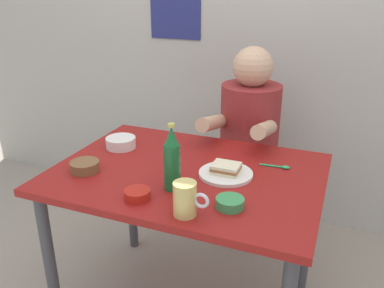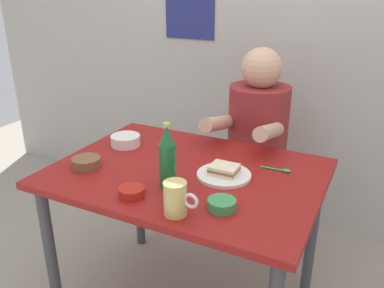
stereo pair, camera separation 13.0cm
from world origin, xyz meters
name	(u,v)px [view 2 (the right image)]	position (x,y,z in m)	size (l,w,h in m)	color
wall_back	(269,13)	(0.00, 1.05, 1.30)	(4.40, 0.09, 2.60)	#ADA89E
dining_table	(187,190)	(0.00, 0.00, 0.65)	(1.10, 0.80, 0.74)	maroon
stool	(254,192)	(0.11, 0.63, 0.35)	(0.34, 0.34, 0.45)	#4C4C51
person_seated	(257,124)	(0.11, 0.62, 0.77)	(0.33, 0.56, 0.72)	maroon
plate_orange	(224,175)	(0.16, 0.02, 0.75)	(0.22, 0.22, 0.01)	silver
sandwich	(224,169)	(0.16, 0.02, 0.77)	(0.11, 0.09, 0.04)	beige
beer_mug	(176,199)	(0.12, -0.32, 0.80)	(0.13, 0.08, 0.12)	#D1BC66
beer_bottle	(168,159)	(0.01, -0.17, 0.86)	(0.06, 0.06, 0.26)	#19602D
condiment_bowl_brown	(86,162)	(-0.39, -0.16, 0.76)	(0.12, 0.12, 0.04)	brown
dip_bowl_green	(222,204)	(0.25, -0.22, 0.76)	(0.10, 0.10, 0.03)	#388C4C
rice_bowl_white	(126,140)	(-0.39, 0.11, 0.77)	(0.14, 0.14, 0.05)	silver
sambal_bowl_red	(132,191)	(-0.08, -0.28, 0.76)	(0.10, 0.10, 0.03)	#B21E14
spoon	(281,170)	(0.36, 0.17, 0.75)	(0.13, 0.02, 0.01)	#26A559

